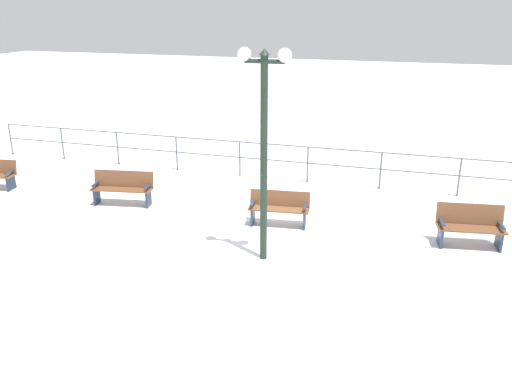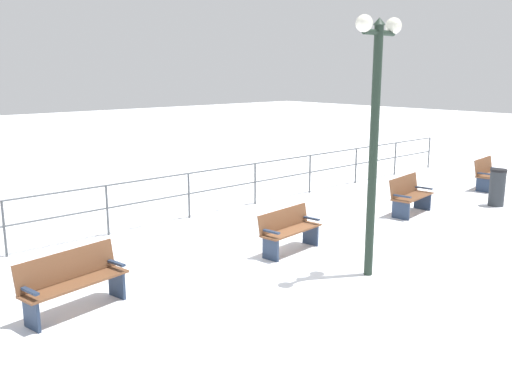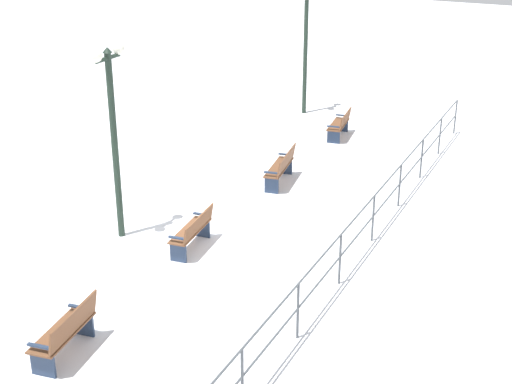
{
  "view_description": "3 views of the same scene",
  "coord_description": "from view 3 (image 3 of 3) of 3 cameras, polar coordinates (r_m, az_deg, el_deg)",
  "views": [
    {
      "loc": [
        11.93,
        2.98,
        5.28
      ],
      "look_at": [
        -0.74,
        -0.84,
        0.52
      ],
      "focal_mm": 37.25,
      "sensor_mm": 36.0,
      "label": 1
    },
    {
      "loc": [
        7.6,
        -7.69,
        3.6
      ],
      "look_at": [
        -1.12,
        0.13,
        1.03
      ],
      "focal_mm": 39.01,
      "sensor_mm": 36.0,
      "label": 2
    },
    {
      "loc": [
        -7.75,
        12.68,
        7.66
      ],
      "look_at": [
        -0.69,
        -1.74,
        0.88
      ],
      "focal_mm": 51.65,
      "sensor_mm": 36.0,
      "label": 3
    }
  ],
  "objects": [
    {
      "name": "bench_third",
      "position": [
        16.53,
        -4.89,
        -3.0
      ],
      "size": [
        0.64,
        1.55,
        0.86
      ],
      "rotation": [
        0.0,
        0.0,
        0.11
      ],
      "color": "brown",
      "rests_on": "ground"
    },
    {
      "name": "lamppost_middle",
      "position": [
        16.53,
        -11.06,
        5.81
      ],
      "size": [
        0.28,
        1.08,
        4.47
      ],
      "color": "#1E2D23",
      "rests_on": "ground"
    },
    {
      "name": "lamppost_near",
      "position": [
        25.91,
        3.91,
        13.18
      ],
      "size": [
        0.29,
        0.95,
        5.04
      ],
      "color": "#1E2D23",
      "rests_on": "ground"
    },
    {
      "name": "waterfront_railing",
      "position": [
        15.06,
        6.56,
        -4.47
      ],
      "size": [
        0.05,
        21.97,
        1.15
      ],
      "color": "#4C5156",
      "rests_on": "ground"
    },
    {
      "name": "ground_plane",
      "position": [
        16.72,
        -4.77,
        -4.46
      ],
      "size": [
        80.0,
        80.0,
        0.0
      ],
      "primitive_type": "plane",
      "color": "white",
      "rests_on": "ground"
    },
    {
      "name": "bench_second",
      "position": [
        20.09,
        2.0,
        1.98
      ],
      "size": [
        0.75,
        1.73,
        0.92
      ],
      "rotation": [
        0.0,
        0.0,
        0.16
      ],
      "color": "brown",
      "rests_on": "ground"
    },
    {
      "name": "bench_nearest",
      "position": [
        24.0,
        6.55,
        5.24
      ],
      "size": [
        0.71,
        1.54,
        0.85
      ],
      "rotation": [
        0.0,
        0.0,
        0.14
      ],
      "color": "brown",
      "rests_on": "ground"
    },
    {
      "name": "bench_fourth",
      "position": [
        13.36,
        -14.48,
        -10.43
      ],
      "size": [
        0.77,
        1.54,
        0.96
      ],
      "rotation": [
        0.0,
        0.0,
        0.14
      ],
      "color": "brown",
      "rests_on": "ground"
    }
  ]
}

